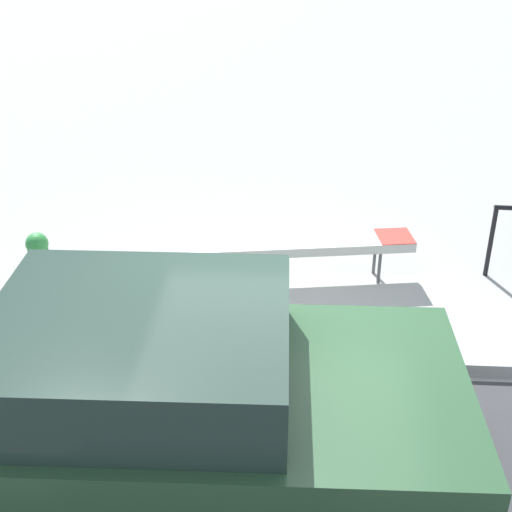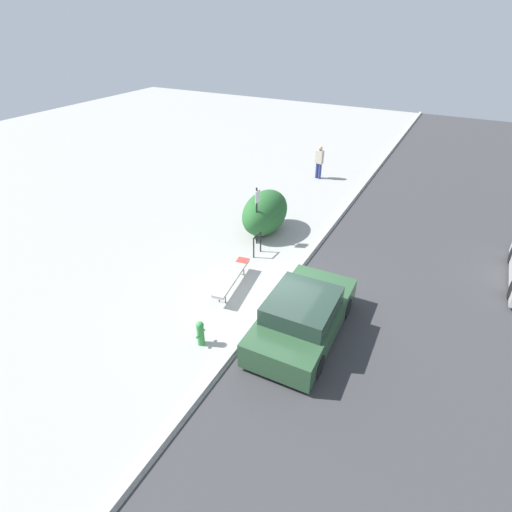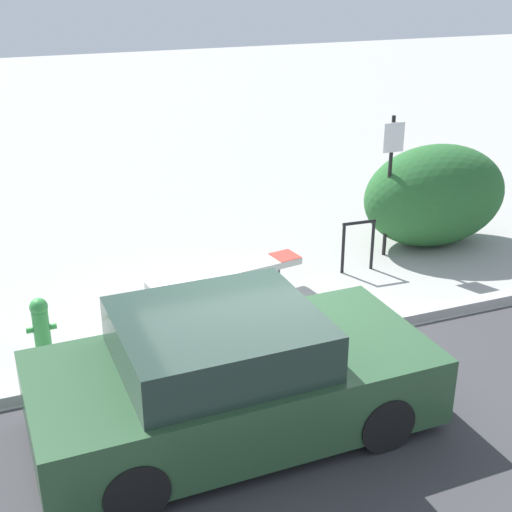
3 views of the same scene
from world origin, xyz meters
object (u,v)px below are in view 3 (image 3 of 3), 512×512
fire_hydrant (41,325)px  bike_rack (358,241)px  parked_car_near (231,377)px  sign_post (390,174)px  bench (227,273)px

fire_hydrant → bike_rack: bearing=9.5°
parked_car_near → bike_rack: bearing=43.0°
bike_rack → parked_car_near: parked_car_near is taller
bike_rack → sign_post: (0.73, 0.40, 0.88)m
fire_hydrant → parked_car_near: size_ratio=0.19×
bench → bike_rack: 2.24m
bench → parked_car_near: size_ratio=0.57×
sign_post → parked_car_near: size_ratio=0.56×
parked_car_near → sign_post: bearing=40.5°
bench → sign_post: sign_post is taller
bench → fire_hydrant: size_ratio=3.06×
fire_hydrant → sign_post: bearing=12.2°
bike_rack → bench: bearing=-173.7°
sign_post → bench: bearing=-167.8°
bike_rack → fire_hydrant: (-4.83, -0.81, -0.09)m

